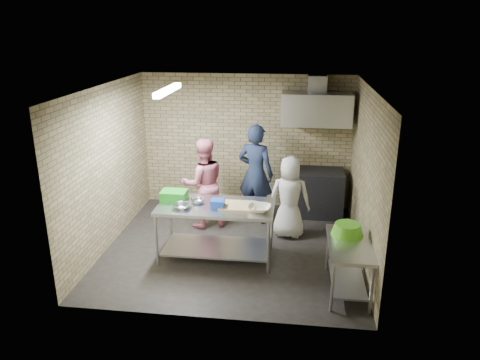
{
  "coord_description": "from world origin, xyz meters",
  "views": [
    {
      "loc": [
        1.01,
        -7.0,
        3.64
      ],
      "look_at": [
        0.1,
        0.2,
        1.15
      ],
      "focal_mm": 34.56,
      "sensor_mm": 36.0,
      "label": 1
    }
  ],
  "objects_px": {
    "side_counter": "(348,267)",
    "bottle_green": "(340,112)",
    "blue_tub": "(218,204)",
    "woman_white": "(290,197)",
    "green_crate": "(174,196)",
    "prep_table": "(216,232)",
    "stove": "(312,192)",
    "green_basin": "(347,229)",
    "woman_pink": "(204,183)",
    "man_navy": "(256,174)"
  },
  "relations": [
    {
      "from": "stove",
      "to": "blue_tub",
      "type": "height_order",
      "value": "blue_tub"
    },
    {
      "from": "bottle_green",
      "to": "man_navy",
      "type": "height_order",
      "value": "bottle_green"
    },
    {
      "from": "green_crate",
      "to": "man_navy",
      "type": "distance_m",
      "value": 1.85
    },
    {
      "from": "green_crate",
      "to": "man_navy",
      "type": "relative_size",
      "value": 0.21
    },
    {
      "from": "green_crate",
      "to": "woman_pink",
      "type": "relative_size",
      "value": 0.24
    },
    {
      "from": "woman_pink",
      "to": "green_basin",
      "type": "bearing_deg",
      "value": 122.04
    },
    {
      "from": "woman_white",
      "to": "blue_tub",
      "type": "bearing_deg",
      "value": 48.08
    },
    {
      "from": "side_counter",
      "to": "green_crate",
      "type": "relative_size",
      "value": 2.95
    },
    {
      "from": "blue_tub",
      "to": "man_navy",
      "type": "relative_size",
      "value": 0.11
    },
    {
      "from": "green_basin",
      "to": "bottle_green",
      "type": "relative_size",
      "value": 3.07
    },
    {
      "from": "side_counter",
      "to": "green_basin",
      "type": "bearing_deg",
      "value": 94.57
    },
    {
      "from": "side_counter",
      "to": "prep_table",
      "type": "bearing_deg",
      "value": 160.09
    },
    {
      "from": "stove",
      "to": "green_basin",
      "type": "distance_m",
      "value": 2.57
    },
    {
      "from": "prep_table",
      "to": "woman_pink",
      "type": "relative_size",
      "value": 1.09
    },
    {
      "from": "green_crate",
      "to": "blue_tub",
      "type": "distance_m",
      "value": 0.78
    },
    {
      "from": "green_crate",
      "to": "woman_pink",
      "type": "distance_m",
      "value": 1.12
    },
    {
      "from": "prep_table",
      "to": "blue_tub",
      "type": "height_order",
      "value": "blue_tub"
    },
    {
      "from": "prep_table",
      "to": "green_basin",
      "type": "bearing_deg",
      "value": -13.51
    },
    {
      "from": "woman_pink",
      "to": "green_crate",
      "type": "bearing_deg",
      "value": 53.07
    },
    {
      "from": "man_navy",
      "to": "woman_pink",
      "type": "distance_m",
      "value": 0.99
    },
    {
      "from": "green_crate",
      "to": "bottle_green",
      "type": "bearing_deg",
      "value": 38.31
    },
    {
      "from": "prep_table",
      "to": "stove",
      "type": "xyz_separation_m",
      "value": [
        1.56,
        2.02,
        -0.01
      ]
    },
    {
      "from": "blue_tub",
      "to": "woman_pink",
      "type": "bearing_deg",
      "value": 110.75
    },
    {
      "from": "bottle_green",
      "to": "woman_pink",
      "type": "xyz_separation_m",
      "value": [
        -2.45,
        -1.07,
        -1.18
      ]
    },
    {
      "from": "green_basin",
      "to": "man_navy",
      "type": "bearing_deg",
      "value": 126.72
    },
    {
      "from": "man_navy",
      "to": "side_counter",
      "type": "bearing_deg",
      "value": 141.51
    },
    {
      "from": "green_crate",
      "to": "woman_pink",
      "type": "height_order",
      "value": "woman_pink"
    },
    {
      "from": "green_crate",
      "to": "green_basin",
      "type": "bearing_deg",
      "value": -12.53
    },
    {
      "from": "side_counter",
      "to": "woman_white",
      "type": "xyz_separation_m",
      "value": [
        -0.87,
        1.69,
        0.36
      ]
    },
    {
      "from": "stove",
      "to": "blue_tub",
      "type": "distance_m",
      "value": 2.66
    },
    {
      "from": "side_counter",
      "to": "bottle_green",
      "type": "relative_size",
      "value": 8.0
    },
    {
      "from": "woman_pink",
      "to": "woman_white",
      "type": "relative_size",
      "value": 1.14
    },
    {
      "from": "green_crate",
      "to": "woman_white",
      "type": "xyz_separation_m",
      "value": [
        1.84,
        0.84,
        -0.26
      ]
    },
    {
      "from": "side_counter",
      "to": "green_basin",
      "type": "xyz_separation_m",
      "value": [
        -0.02,
        0.25,
        0.46
      ]
    },
    {
      "from": "bottle_green",
      "to": "man_navy",
      "type": "bearing_deg",
      "value": -154.87
    },
    {
      "from": "prep_table",
      "to": "man_navy",
      "type": "bearing_deg",
      "value": 72.65
    },
    {
      "from": "stove",
      "to": "green_crate",
      "type": "relative_size",
      "value": 2.95
    },
    {
      "from": "woman_white",
      "to": "green_basin",
      "type": "bearing_deg",
      "value": 124.56
    },
    {
      "from": "prep_table",
      "to": "side_counter",
      "type": "bearing_deg",
      "value": -19.91
    },
    {
      "from": "blue_tub",
      "to": "woman_white",
      "type": "relative_size",
      "value": 0.14
    },
    {
      "from": "side_counter",
      "to": "stove",
      "type": "relative_size",
      "value": 1.0
    },
    {
      "from": "prep_table",
      "to": "blue_tub",
      "type": "bearing_deg",
      "value": -63.43
    },
    {
      "from": "woman_white",
      "to": "stove",
      "type": "bearing_deg",
      "value": -107.87
    },
    {
      "from": "side_counter",
      "to": "man_navy",
      "type": "distance_m",
      "value": 2.8
    },
    {
      "from": "prep_table",
      "to": "side_counter",
      "type": "xyz_separation_m",
      "value": [
        2.01,
        -0.73,
        -0.08
      ]
    },
    {
      "from": "blue_tub",
      "to": "bottle_green",
      "type": "xyz_separation_m",
      "value": [
        1.96,
        2.36,
        1.04
      ]
    },
    {
      "from": "stove",
      "to": "woman_white",
      "type": "xyz_separation_m",
      "value": [
        -0.42,
        -1.06,
        0.28
      ]
    },
    {
      "from": "woman_pink",
      "to": "stove",
      "type": "bearing_deg",
      "value": 178.98
    },
    {
      "from": "blue_tub",
      "to": "man_navy",
      "type": "xyz_separation_m",
      "value": [
        0.43,
        1.64,
        -0.03
      ]
    },
    {
      "from": "blue_tub",
      "to": "green_basin",
      "type": "xyz_separation_m",
      "value": [
        1.94,
        -0.38,
        -0.14
      ]
    }
  ]
}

